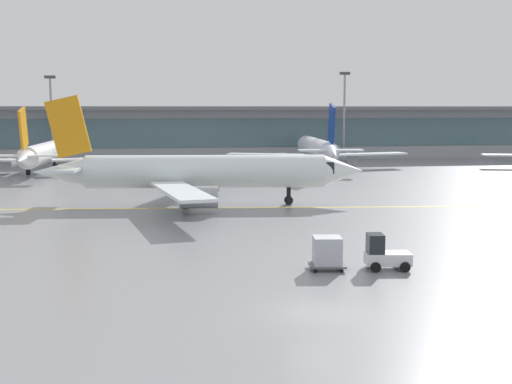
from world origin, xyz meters
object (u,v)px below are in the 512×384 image
Objects in this scene: gate_airplane_2 at (317,149)px; apron_light_mast_2 at (344,113)px; taxiing_regional_jet at (202,172)px; cargo_dolly_lead at (327,252)px; gate_airplane_1 at (44,154)px; apron_light_mast_1 at (51,116)px; baggage_tug at (384,254)px.

gate_airplane_2 is 1.95× the size of apron_light_mast_2.
taxiing_regional_jet is 27.45m from cargo_dolly_lead.
apron_light_mast_2 is at bearing -70.95° from gate_airplane_1.
cargo_dolly_lead is at bearing -70.71° from apron_light_mast_1.
gate_airplane_1 is at bearing -163.04° from apron_light_mast_2.
gate_airplane_2 is 0.95× the size of taxiing_regional_jet.
gate_airplane_2 is 65.16m from cargo_dolly_lead.
apron_light_mast_2 is at bearing 82.80° from baggage_tug.
cargo_dolly_lead is 0.15× the size of apron_light_mast_1.
apron_light_mast_2 is (27.80, 48.60, 5.27)m from taxiing_regional_jet.
apron_light_mast_2 is (48.19, 14.70, 5.59)m from gate_airplane_1.
gate_airplane_1 is at bearing -85.23° from apron_light_mast_1.
apron_light_mast_2 is at bearing -3.48° from apron_light_mast_1.
apron_light_mast_1 is (-1.48, 17.72, 5.18)m from gate_airplane_1.
gate_airplane_1 is 39.56m from taxiing_regional_jet.
apron_light_mast_2 reaches higher than cargo_dolly_lead.
apron_light_mast_2 reaches higher than taxiing_regional_jet.
cargo_dolly_lead is 83.38m from apron_light_mast_1.
apron_light_mast_1 is at bearing 118.13° from baggage_tug.
gate_airplane_1 is at bearing 119.99° from cargo_dolly_lead.
apron_light_mast_2 is at bearing -28.57° from gate_airplane_2.
cargo_dolly_lead is at bearing -72.60° from taxiing_regional_jet.
taxiing_regional_jet reaches higher than baggage_tug.
taxiing_regional_jet is 56.28m from apron_light_mast_1.
gate_airplane_2 is at bearing 66.84° from taxiing_regional_jet.
apron_light_mast_2 reaches higher than apron_light_mast_1.
baggage_tug is 0.18× the size of apron_light_mast_2.
gate_airplane_1 is 40.64m from gate_airplane_2.
gate_airplane_2 is (40.55, 2.78, 0.15)m from gate_airplane_1.
taxiing_regional_jet is at bearing 114.91° from baggage_tug.
taxiing_regional_jet is at bearing 155.31° from gate_airplane_2.
taxiing_regional_jet is (20.39, -33.90, 0.31)m from gate_airplane_1.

